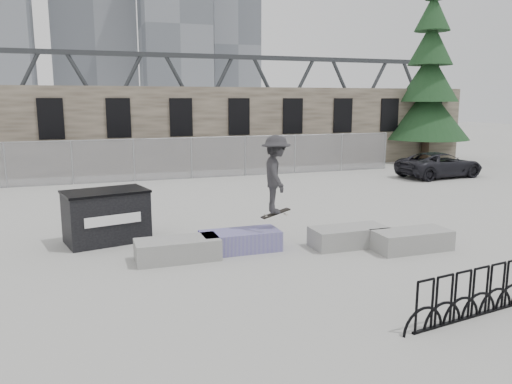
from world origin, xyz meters
TOP-DOWN VIEW (x-y plane):
  - ground at (0.00, 0.00)m, footprint 120.00×120.00m
  - stone_wall at (0.00, 16.24)m, footprint 36.00×2.58m
  - chainlink_fence at (-0.00, 12.50)m, footprint 22.06×0.06m
  - planter_far_left at (-2.91, 0.04)m, footprint 2.00×0.90m
  - planter_center_left at (-1.26, 0.27)m, footprint 2.00×0.90m
  - planter_center_right at (1.56, -0.26)m, footprint 2.00×0.90m
  - planter_offset at (2.94, -1.09)m, footprint 2.00×0.90m
  - dumpster at (-4.44, 2.25)m, footprint 2.39×1.77m
  - bike_rack at (1.62, -4.86)m, footprint 3.56×0.60m
  - spruce_tree at (15.35, 14.72)m, footprint 5.20×5.20m
  - skyline_towers at (-1.01, 93.81)m, footprint 58.00×28.00m
  - truss_bridge at (10.00, 55.00)m, footprint 70.00×3.00m
  - suv at (11.84, 8.93)m, footprint 4.65×2.48m
  - skateboarder at (-0.27, 0.32)m, footprint 0.99×1.42m

SIDE VIEW (x-z plane):
  - ground at x=0.00m, z-range 0.00..0.00m
  - planter_far_left at x=-2.91m, z-range 0.02..0.54m
  - planter_center_left at x=-1.26m, z-range 0.02..0.54m
  - planter_center_right at x=1.56m, z-range 0.02..0.54m
  - planter_offset at x=2.94m, z-range 0.02..0.54m
  - bike_rack at x=1.62m, z-range -0.01..0.89m
  - suv at x=11.84m, z-range 0.00..1.24m
  - dumpster at x=-4.44m, z-range 0.01..1.42m
  - chainlink_fence at x=0.00m, z-range 0.03..2.05m
  - skateboarder at x=-0.27m, z-range 0.86..3.00m
  - stone_wall at x=0.00m, z-range 0.01..4.51m
  - truss_bridge at x=10.00m, z-range -0.77..9.03m
  - spruce_tree at x=15.35m, z-range -1.23..10.27m
  - skyline_towers at x=-1.01m, z-range -3.21..44.79m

